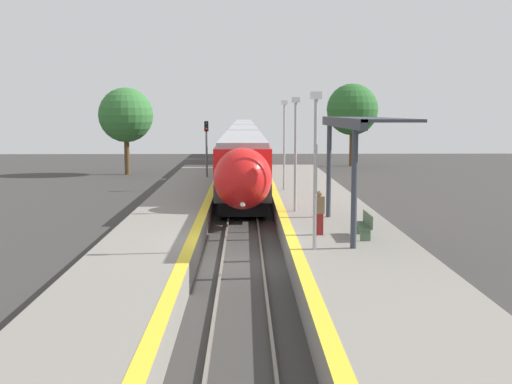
{
  "coord_description": "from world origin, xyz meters",
  "views": [
    {
      "loc": [
        0.08,
        -22.16,
        5.43
      ],
      "look_at": [
        0.55,
        3.43,
        2.2
      ],
      "focal_mm": 45.0,
      "sensor_mm": 36.0,
      "label": 1
    }
  ],
  "objects_px": {
    "train": "(244,140)",
    "person_waiting": "(319,212)",
    "platform_bench": "(365,224)",
    "lamppost_mid": "(295,146)",
    "lamppost_far": "(284,139)",
    "lamppost_near": "(315,160)",
    "railway_signal": "(207,149)"
  },
  "relations": [
    {
      "from": "train",
      "to": "platform_bench",
      "type": "height_order",
      "value": "train"
    },
    {
      "from": "railway_signal",
      "to": "lamppost_mid",
      "type": "distance_m",
      "value": 16.15
    },
    {
      "from": "train",
      "to": "lamppost_near",
      "type": "height_order",
      "value": "lamppost_near"
    },
    {
      "from": "railway_signal",
      "to": "lamppost_mid",
      "type": "xyz_separation_m",
      "value": [
        4.89,
        -15.36,
        0.99
      ]
    },
    {
      "from": "lamppost_mid",
      "to": "lamppost_far",
      "type": "bearing_deg",
      "value": 90.0
    },
    {
      "from": "train",
      "to": "platform_bench",
      "type": "xyz_separation_m",
      "value": [
        4.38,
        -49.93,
        -0.84
      ]
    },
    {
      "from": "lamppost_far",
      "to": "person_waiting",
      "type": "bearing_deg",
      "value": -88.15
    },
    {
      "from": "train",
      "to": "person_waiting",
      "type": "distance_m",
      "value": 49.49
    },
    {
      "from": "lamppost_mid",
      "to": "lamppost_near",
      "type": "bearing_deg",
      "value": -90.0
    },
    {
      "from": "lamppost_mid",
      "to": "lamppost_far",
      "type": "height_order",
      "value": "same"
    },
    {
      "from": "person_waiting",
      "to": "lamppost_mid",
      "type": "relative_size",
      "value": 0.32
    },
    {
      "from": "lamppost_near",
      "to": "lamppost_far",
      "type": "relative_size",
      "value": 1.0
    },
    {
      "from": "platform_bench",
      "to": "lamppost_mid",
      "type": "xyz_separation_m",
      "value": [
        -2.01,
        6.15,
        2.47
      ]
    },
    {
      "from": "platform_bench",
      "to": "railway_signal",
      "type": "relative_size",
      "value": 0.36
    },
    {
      "from": "train",
      "to": "platform_bench",
      "type": "bearing_deg",
      "value": -84.98
    },
    {
      "from": "lamppost_near",
      "to": "railway_signal",
      "type": "bearing_deg",
      "value": 101.75
    },
    {
      "from": "platform_bench",
      "to": "lamppost_far",
      "type": "distance_m",
      "value": 14.62
    },
    {
      "from": "platform_bench",
      "to": "railway_signal",
      "type": "distance_m",
      "value": 22.64
    },
    {
      "from": "person_waiting",
      "to": "train",
      "type": "bearing_deg",
      "value": 93.26
    },
    {
      "from": "train",
      "to": "person_waiting",
      "type": "bearing_deg",
      "value": -86.74
    },
    {
      "from": "railway_signal",
      "to": "lamppost_far",
      "type": "xyz_separation_m",
      "value": [
        4.89,
        -7.24,
        0.99
      ]
    },
    {
      "from": "railway_signal",
      "to": "lamppost_far",
      "type": "bearing_deg",
      "value": -55.98
    },
    {
      "from": "platform_bench",
      "to": "train",
      "type": "bearing_deg",
      "value": 95.02
    },
    {
      "from": "person_waiting",
      "to": "lamppost_mid",
      "type": "bearing_deg",
      "value": 94.51
    },
    {
      "from": "train",
      "to": "lamppost_near",
      "type": "xyz_separation_m",
      "value": [
        2.37,
        -51.91,
        1.63
      ]
    },
    {
      "from": "lamppost_mid",
      "to": "railway_signal",
      "type": "bearing_deg",
      "value": 107.65
    },
    {
      "from": "lamppost_far",
      "to": "train",
      "type": "bearing_deg",
      "value": 93.81
    },
    {
      "from": "platform_bench",
      "to": "person_waiting",
      "type": "distance_m",
      "value": 1.69
    },
    {
      "from": "railway_signal",
      "to": "train",
      "type": "bearing_deg",
      "value": 84.95
    },
    {
      "from": "train",
      "to": "lamppost_mid",
      "type": "height_order",
      "value": "lamppost_mid"
    },
    {
      "from": "train",
      "to": "railway_signal",
      "type": "xyz_separation_m",
      "value": [
        -2.51,
        -28.42,
        0.64
      ]
    },
    {
      "from": "platform_bench",
      "to": "lamppost_mid",
      "type": "distance_m",
      "value": 6.92
    }
  ]
}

